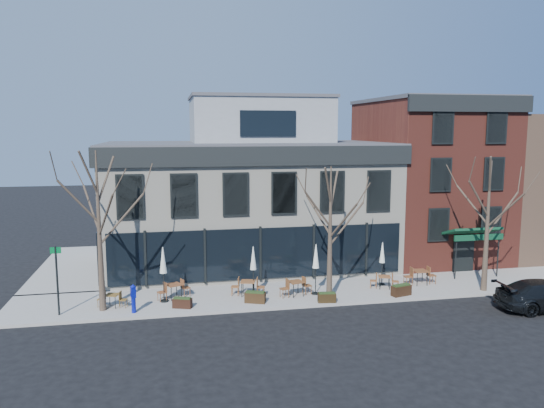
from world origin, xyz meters
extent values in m
plane|color=black|center=(0.00, 0.00, 0.00)|extent=(120.00, 120.00, 0.00)
cube|color=gray|center=(3.25, -2.15, 0.07)|extent=(33.50, 4.70, 0.15)
cube|color=gray|center=(-11.25, 6.00, 0.07)|extent=(4.50, 12.00, 0.15)
cube|color=silver|center=(0.00, 5.00, 4.00)|extent=(18.00, 10.00, 8.00)
cube|color=#47474C|center=(0.00, 5.00, 8.05)|extent=(18.30, 10.30, 0.30)
cube|color=black|center=(0.00, -0.12, 7.55)|extent=(18.30, 0.25, 1.10)
cube|color=black|center=(-9.12, 5.00, 7.55)|extent=(0.25, 10.30, 1.10)
cube|color=black|center=(0.00, -0.06, 1.90)|extent=(17.20, 0.12, 3.00)
cube|color=black|center=(-9.06, 4.00, 1.90)|extent=(0.12, 7.50, 3.00)
cube|color=gray|center=(1.00, 6.00, 9.60)|extent=(9.00, 6.50, 3.00)
cube|color=maroon|center=(13.00, 5.00, 5.50)|extent=(8.00, 10.00, 11.00)
cube|color=#47474C|center=(13.00, 5.00, 11.05)|extent=(8.20, 10.20, 0.25)
cube|color=black|center=(13.00, -0.12, 10.60)|extent=(8.20, 0.25, 1.00)
cube|color=#0D3921|center=(13.00, -0.85, 2.90)|extent=(3.20, 1.66, 0.67)
cube|color=black|center=(13.00, -0.05, 1.25)|extent=(1.40, 0.10, 2.50)
cube|color=#8C664C|center=(23.00, 6.00, 5.00)|extent=(12.00, 12.00, 10.00)
cone|color=#382B21|center=(-8.50, -3.20, 4.11)|extent=(0.34, 0.34, 7.92)
cylinder|color=#382B21|center=(-7.43, -3.01, 4.68)|extent=(2.23, 0.50, 2.48)
cylinder|color=#382B21|center=(-8.95, -2.23, 5.14)|extent=(1.03, 2.05, 2.14)
cylinder|color=#382B21|center=(-9.34, -3.51, 5.65)|extent=(1.80, 0.75, 2.21)
cylinder|color=#382B21|center=(-8.05, -4.16, 5.05)|extent=(1.03, 2.04, 2.28)
cone|color=#382B21|center=(3.00, -3.90, 3.67)|extent=(0.34, 0.34, 7.04)
cylinder|color=#382B21|center=(3.95, -3.73, 4.18)|extent=(2.00, 0.46, 2.21)
cylinder|color=#382B21|center=(2.60, -3.04, 4.59)|extent=(0.93, 1.84, 1.91)
cylinder|color=#382B21|center=(2.25, -4.17, 5.04)|extent=(1.61, 0.68, 1.97)
cylinder|color=#382B21|center=(3.40, -4.76, 4.51)|extent=(0.93, 1.83, 2.03)
cone|color=#382B21|center=(12.00, -3.90, 3.89)|extent=(0.34, 0.34, 7.48)
cylinder|color=#382B21|center=(13.01, -3.72, 4.43)|extent=(2.12, 0.48, 2.35)
cylinder|color=#382B21|center=(11.57, -2.99, 4.86)|extent=(0.98, 1.94, 2.03)
cylinder|color=#382B21|center=(11.20, -4.19, 5.35)|extent=(1.71, 0.71, 2.09)
cylinder|color=#382B21|center=(12.42, -4.81, 4.78)|extent=(0.98, 1.94, 2.16)
cylinder|color=black|center=(-10.50, -3.50, 1.85)|extent=(0.10, 0.10, 3.40)
cube|color=#005926|center=(-10.50, -3.50, 3.35)|extent=(0.50, 0.04, 0.30)
cylinder|color=#0B149A|center=(-6.97, -3.88, 0.53)|extent=(0.22, 0.22, 0.77)
cube|color=#0B149A|center=(-6.97, -3.88, 1.19)|extent=(0.29, 0.26, 0.55)
cone|color=#0B149A|center=(-6.97, -3.88, 1.52)|extent=(0.29, 0.29, 0.13)
cube|color=brown|center=(-8.07, -2.82, 0.79)|extent=(0.77, 0.77, 0.04)
cylinder|color=black|center=(-8.38, -2.98, 0.47)|extent=(0.04, 0.04, 0.63)
cylinder|color=black|center=(-7.90, -3.13, 0.47)|extent=(0.04, 0.04, 0.63)
cylinder|color=black|center=(-8.23, -2.51, 0.47)|extent=(0.04, 0.04, 0.63)
cylinder|color=black|center=(-7.76, -2.65, 0.47)|extent=(0.04, 0.04, 0.63)
cube|color=brown|center=(-5.00, -2.05, 0.92)|extent=(0.97, 0.97, 0.04)
cylinder|color=black|center=(-5.14, -2.44, 0.53)|extent=(0.04, 0.04, 0.76)
cylinder|color=black|center=(-4.61, -2.20, 0.53)|extent=(0.04, 0.04, 0.76)
cylinder|color=black|center=(-5.39, -1.91, 0.53)|extent=(0.04, 0.04, 0.76)
cylinder|color=black|center=(-4.85, -1.66, 0.53)|extent=(0.04, 0.04, 0.76)
cube|color=brown|center=(-1.07, -2.30, 0.93)|extent=(0.92, 0.92, 0.04)
cylinder|color=black|center=(-1.44, -2.51, 0.54)|extent=(0.04, 0.04, 0.77)
cylinder|color=black|center=(-0.86, -2.67, 0.54)|extent=(0.04, 0.04, 0.77)
cylinder|color=black|center=(-1.28, -1.93, 0.54)|extent=(0.04, 0.04, 0.77)
cylinder|color=black|center=(-0.70, -2.09, 0.54)|extent=(0.04, 0.04, 0.77)
cube|color=brown|center=(1.46, -2.83, 0.92)|extent=(0.90, 0.90, 0.04)
cylinder|color=black|center=(1.24, -3.19, 0.53)|extent=(0.04, 0.04, 0.76)
cylinder|color=black|center=(1.82, -3.04, 0.53)|extent=(0.04, 0.04, 0.76)
cylinder|color=black|center=(1.10, -2.61, 0.53)|extent=(0.04, 0.04, 0.76)
cylinder|color=black|center=(1.67, -2.47, 0.53)|extent=(0.04, 0.04, 0.76)
cube|color=brown|center=(6.68, -2.50, 0.84)|extent=(0.83, 0.83, 0.04)
cylinder|color=black|center=(6.35, -2.68, 0.49)|extent=(0.04, 0.04, 0.68)
cylinder|color=black|center=(6.85, -2.83, 0.49)|extent=(0.04, 0.04, 0.68)
cylinder|color=black|center=(6.51, -2.17, 0.49)|extent=(0.04, 0.04, 0.68)
cylinder|color=black|center=(7.01, -2.33, 0.49)|extent=(0.04, 0.04, 0.68)
cube|color=brown|center=(9.00, -2.18, 0.96)|extent=(0.78, 0.78, 0.04)
cylinder|color=black|center=(8.69, -2.50, 0.55)|extent=(0.04, 0.04, 0.80)
cylinder|color=black|center=(9.31, -2.50, 0.55)|extent=(0.04, 0.04, 0.80)
cylinder|color=black|center=(8.69, -1.87, 0.55)|extent=(0.04, 0.04, 0.80)
cylinder|color=black|center=(9.31, -1.87, 0.55)|extent=(0.04, 0.04, 0.80)
cylinder|color=black|center=(-5.51, -2.44, 0.18)|extent=(0.46, 0.46, 0.06)
cylinder|color=black|center=(-5.51, -2.44, 1.31)|extent=(0.05, 0.05, 2.32)
cone|color=silver|center=(-5.51, -2.44, 2.37)|extent=(0.38, 0.38, 1.37)
cylinder|color=black|center=(-0.76, -2.23, 0.18)|extent=(0.43, 0.43, 0.06)
cylinder|color=black|center=(-0.76, -2.23, 1.22)|extent=(0.05, 0.05, 2.14)
cone|color=silver|center=(-0.76, -2.23, 2.19)|extent=(0.35, 0.35, 1.27)
cylinder|color=black|center=(2.58, -2.77, 0.18)|extent=(0.45, 0.45, 0.06)
cylinder|color=black|center=(2.58, -2.77, 1.26)|extent=(0.05, 0.05, 2.23)
cone|color=white|center=(2.58, -2.77, 2.28)|extent=(0.36, 0.36, 1.32)
cylinder|color=black|center=(6.80, -1.83, 0.18)|extent=(0.40, 0.40, 0.05)
cylinder|color=black|center=(6.80, -1.83, 1.15)|extent=(0.05, 0.05, 2.00)
cone|color=silver|center=(6.80, -1.83, 2.06)|extent=(0.33, 0.33, 1.18)
cube|color=black|center=(-4.61, -3.62, 0.39)|extent=(1.03, 0.68, 0.48)
cube|color=#1E3314|center=(-4.61, -3.62, 0.65)|extent=(0.91, 0.57, 0.08)
cube|color=#301F10|center=(-0.88, -3.54, 0.42)|extent=(1.14, 0.78, 0.53)
cube|color=#1E3314|center=(-0.88, -3.54, 0.70)|extent=(1.02, 0.66, 0.09)
cube|color=black|center=(2.78, -4.20, 0.38)|extent=(0.98, 0.51, 0.47)
cube|color=#1E3314|center=(2.78, -4.20, 0.64)|extent=(0.88, 0.42, 0.07)
cube|color=black|center=(7.06, -3.90, 0.42)|extent=(1.18, 0.72, 0.55)
cube|color=#1E3314|center=(7.06, -3.90, 0.72)|extent=(1.05, 0.60, 0.09)
camera|label=1|loc=(-5.17, -29.67, 9.09)|focal=35.00mm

